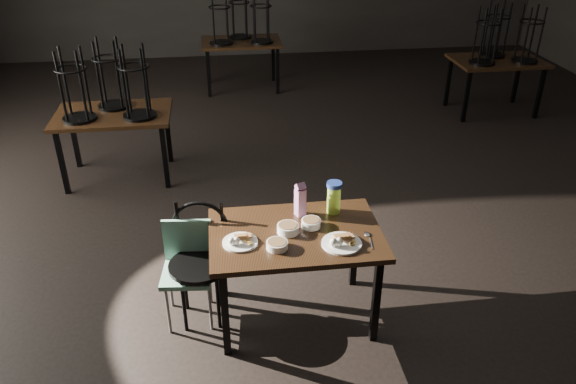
{
  "coord_description": "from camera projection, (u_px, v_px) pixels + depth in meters",
  "views": [
    {
      "loc": [
        -1.07,
        -4.53,
        2.9
      ],
      "look_at": [
        -0.59,
        -0.9,
        0.85
      ],
      "focal_mm": 35.0,
      "sensor_mm": 36.0,
      "label": 1
    }
  ],
  "objects": [
    {
      "name": "bowl_big",
      "position": [
        277.0,
        245.0,
        3.72
      ],
      "size": [
        0.14,
        0.14,
        0.05
      ],
      "color": "white",
      "rests_on": "main_table"
    },
    {
      "name": "bg_table_left",
      "position": [
        112.0,
        111.0,
        5.87
      ],
      "size": [
        1.2,
        0.8,
        1.48
      ],
      "color": "black",
      "rests_on": "ground"
    },
    {
      "name": "plate_right",
      "position": [
        341.0,
        242.0,
        3.75
      ],
      "size": [
        0.27,
        0.27,
        0.09
      ],
      "color": "white",
      "rests_on": "main_table"
    },
    {
      "name": "bg_table_right",
      "position": [
        499.0,
        58.0,
        7.61
      ],
      "size": [
        1.2,
        0.8,
        1.48
      ],
      "color": "black",
      "rests_on": "ground"
    },
    {
      "name": "bentwood_chair",
      "position": [
        200.0,
        253.0,
        4.04
      ],
      "size": [
        0.45,
        0.44,
        0.91
      ],
      "rotation": [
        0.0,
        0.0,
        -0.15
      ],
      "color": "black",
      "rests_on": "ground"
    },
    {
      "name": "bowl_far",
      "position": [
        311.0,
        223.0,
        3.95
      ],
      "size": [
        0.14,
        0.14,
        0.05
      ],
      "color": "white",
      "rests_on": "main_table"
    },
    {
      "name": "school_chair",
      "position": [
        188.0,
        263.0,
        4.07
      ],
      "size": [
        0.39,
        0.39,
        0.76
      ],
      "rotation": [
        0.0,
        0.0,
        -0.1
      ],
      "color": "#669F88",
      "rests_on": "ground"
    },
    {
      "name": "main_table",
      "position": [
        295.0,
        242.0,
        3.94
      ],
      "size": [
        1.2,
        0.8,
        0.75
      ],
      "color": "black",
      "rests_on": "ground"
    },
    {
      "name": "plate_left",
      "position": [
        240.0,
        241.0,
        3.77
      ],
      "size": [
        0.24,
        0.24,
        0.08
      ],
      "color": "white",
      "rests_on": "main_table"
    },
    {
      "name": "water_bottle",
      "position": [
        334.0,
        197.0,
        4.08
      ],
      "size": [
        0.15,
        0.15,
        0.25
      ],
      "color": "#ABDB40",
      "rests_on": "main_table"
    },
    {
      "name": "bowl_near",
      "position": [
        288.0,
        228.0,
        3.88
      ],
      "size": [
        0.15,
        0.15,
        0.06
      ],
      "color": "white",
      "rests_on": "main_table"
    },
    {
      "name": "spoon",
      "position": [
        368.0,
        236.0,
        3.85
      ],
      "size": [
        0.05,
        0.21,
        0.01
      ],
      "color": "silver",
      "rests_on": "main_table"
    },
    {
      "name": "juice_carton",
      "position": [
        300.0,
        200.0,
        4.04
      ],
      "size": [
        0.08,
        0.08,
        0.26
      ],
      "color": "#841865",
      "rests_on": "main_table"
    },
    {
      "name": "bg_table_far",
      "position": [
        241.0,
        39.0,
        8.5
      ],
      "size": [
        1.2,
        0.8,
        1.48
      ],
      "color": "black",
      "rests_on": "ground"
    }
  ]
}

